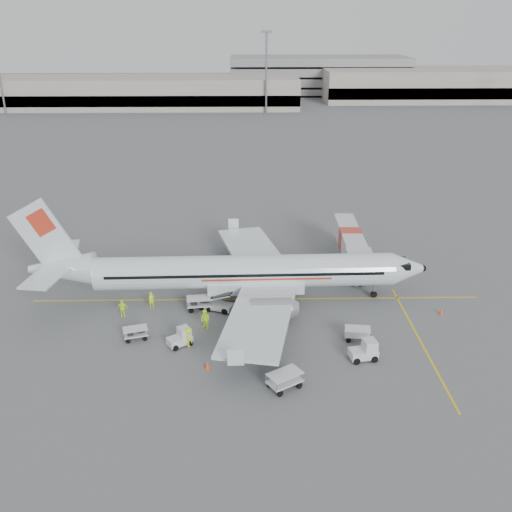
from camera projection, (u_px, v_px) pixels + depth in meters
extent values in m
plane|color=#56595B|center=(256.00, 299.00, 56.39)|extent=(360.00, 360.00, 0.00)
cube|color=yellow|center=(256.00, 299.00, 56.39)|extent=(44.00, 0.20, 0.01)
cube|color=yellow|center=(420.00, 340.00, 49.25)|extent=(0.20, 20.00, 0.01)
cone|color=#F5470F|center=(441.00, 311.00, 53.43)|extent=(0.39, 0.39, 0.63)
cone|color=#F5470F|center=(269.00, 249.00, 67.71)|extent=(0.33, 0.33, 0.54)
cone|color=#F5470F|center=(207.00, 365.00, 45.14)|extent=(0.40, 0.40, 0.65)
imported|color=#B3E612|center=(151.00, 300.00, 54.54)|extent=(0.67, 0.55, 1.59)
imported|color=#B3E612|center=(205.00, 320.00, 50.66)|extent=(1.17, 1.15, 1.90)
imported|color=#B3E612|center=(189.00, 337.00, 48.03)|extent=(1.13, 1.29, 1.73)
imported|color=#B3E612|center=(123.00, 308.00, 52.77)|extent=(1.03, 0.44, 1.75)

